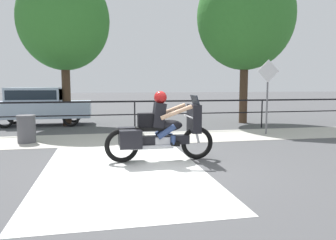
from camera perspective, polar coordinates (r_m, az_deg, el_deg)
The scene contains 10 objects.
ground_plane at distance 7.34m, azimuth -1.77°, elevation -7.48°, with size 120.00×120.00×0.00m, color #4C4C4F.
sidewalk_band at distance 10.64m, azimuth -4.90°, elevation -3.15°, with size 44.00×2.40×0.01m, color #B7B2A8.
crosswalk_band at distance 7.06m, azimuth -7.94°, elevation -8.07°, with size 3.20×6.00×0.01m, color silver.
fence_railing at distance 12.13m, azimuth -5.82°, elevation 2.24°, with size 36.00×0.05×1.14m.
motorcycle at distance 7.41m, azimuth -1.44°, elevation -1.79°, with size 2.50×0.76×1.59m.
parked_car at distance 14.88m, azimuth -21.59°, elevation 2.61°, with size 4.08×1.62×1.60m.
trash_bin at distance 10.60m, azimuth -23.43°, elevation -1.43°, with size 0.55×0.55×0.83m.
street_sign at distance 11.79m, azimuth 16.96°, elevation 5.53°, with size 0.78×0.06×2.58m.
tree_behind_sign at distance 15.38m, azimuth 13.33°, elevation 17.11°, with size 4.23×4.23×7.02m.
tree_behind_car at distance 14.61m, azimuth -17.68°, elevation 16.17°, with size 3.69×3.69×6.38m.
Camera 1 is at (-1.21, -7.03, 1.75)m, focal length 35.00 mm.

